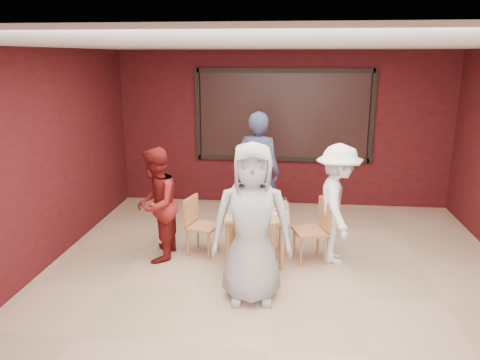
# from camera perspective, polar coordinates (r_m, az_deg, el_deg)

# --- Properties ---
(floor) EXTENTS (7.00, 7.00, 0.00)m
(floor) POSITION_cam_1_polar(r_m,az_deg,el_deg) (5.67, 4.19, -13.53)
(floor) COLOR tan
(floor) RESTS_ON ground
(window_blinds) EXTENTS (3.00, 0.02, 1.50)m
(window_blinds) POSITION_cam_1_polar(r_m,az_deg,el_deg) (8.50, 5.30, 7.80)
(window_blinds) COLOR black
(dining_table) EXTENTS (0.90, 0.90, 0.84)m
(dining_table) POSITION_cam_1_polar(r_m,az_deg,el_deg) (6.29, 2.00, -4.45)
(dining_table) COLOR tan
(dining_table) RESTS_ON floor
(chair_front) EXTENTS (0.45, 0.45, 0.81)m
(chair_front) POSITION_cam_1_polar(r_m,az_deg,el_deg) (5.69, 2.24, -8.26)
(chair_front) COLOR #AC6F43
(chair_front) RESTS_ON floor
(chair_back) EXTENTS (0.47, 0.47, 0.81)m
(chair_back) POSITION_cam_1_polar(r_m,az_deg,el_deg) (7.05, 2.13, -3.59)
(chair_back) COLOR #AC6F43
(chair_back) RESTS_ON floor
(chair_left) EXTENTS (0.48, 0.48, 0.81)m
(chair_left) POSITION_cam_1_polar(r_m,az_deg,el_deg) (6.54, -5.12, -5.12)
(chair_left) COLOR #AC6F43
(chair_left) RESTS_ON floor
(chair_right) EXTENTS (0.51, 0.51, 0.86)m
(chair_right) POSITION_cam_1_polar(r_m,az_deg,el_deg) (6.35, 9.21, -5.65)
(chair_right) COLOR #AC6F43
(chair_right) RESTS_ON floor
(diner_front) EXTENTS (0.94, 0.66, 1.82)m
(diner_front) POSITION_cam_1_polar(r_m,az_deg,el_deg) (5.16, 1.45, -5.34)
(diner_front) COLOR #A4A4A4
(diner_front) RESTS_ON floor
(diner_back) EXTENTS (0.78, 0.61, 1.89)m
(diner_back) POSITION_cam_1_polar(r_m,az_deg,el_deg) (7.26, 2.20, 0.97)
(diner_back) COLOR #2F3354
(diner_back) RESTS_ON floor
(diner_left) EXTENTS (0.61, 0.77, 1.54)m
(diner_left) POSITION_cam_1_polar(r_m,az_deg,el_deg) (6.35, -10.20, -2.98)
(diner_left) COLOR maroon
(diner_left) RESTS_ON floor
(diner_right) EXTENTS (0.63, 1.05, 1.60)m
(diner_right) POSITION_cam_1_polar(r_m,az_deg,el_deg) (6.31, 11.81, -2.88)
(diner_right) COLOR white
(diner_right) RESTS_ON floor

